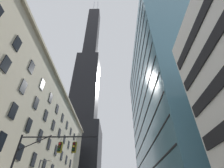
# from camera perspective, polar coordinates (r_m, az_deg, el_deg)

# --- Properties ---
(station_building) EXTENTS (17.19, 61.68, 27.84)m
(station_building) POSITION_cam_1_polar(r_m,az_deg,el_deg) (44.80, -30.50, -16.70)
(station_building) COLOR #BCAF93
(station_building) RESTS_ON ground
(dark_skyscraper) EXTENTS (23.69, 23.69, 192.67)m
(dark_skyscraper) POSITION_cam_1_polar(r_m,az_deg,el_deg) (107.79, -9.89, -6.63)
(dark_skyscraper) COLOR black
(dark_skyscraper) RESTS_ON ground
(glass_office_midrise) EXTENTS (20.01, 45.29, 51.55)m
(glass_office_midrise) POSITION_cam_1_polar(r_m,az_deg,el_deg) (52.21, 20.99, -7.26)
(glass_office_midrise) COLOR teal
(glass_office_midrise) RESTS_ON ground
(traffic_signal_mast) EXTENTS (8.35, 0.63, 7.83)m
(traffic_signal_mast) POSITION_cam_1_polar(r_m,az_deg,el_deg) (18.98, -22.41, -22.70)
(traffic_signal_mast) COLOR black
(traffic_signal_mast) RESTS_ON sidewalk_left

